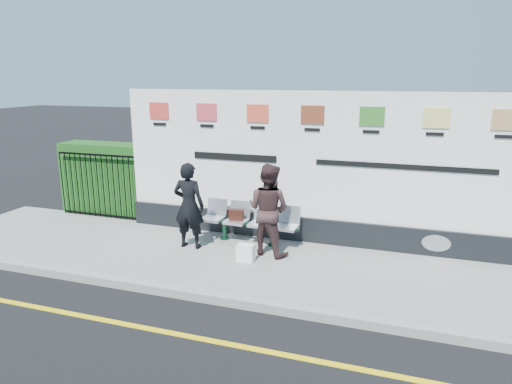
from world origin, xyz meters
TOP-DOWN VIEW (x-y plane):
  - ground at (0.00, 0.00)m, footprint 80.00×80.00m
  - pavement at (0.00, 2.50)m, footprint 14.00×3.00m
  - kerb at (0.00, 1.00)m, footprint 14.00×0.18m
  - yellow_line at (0.00, 0.00)m, footprint 14.00×0.10m
  - billboard at (0.50, 3.85)m, footprint 8.00×0.30m
  - hedge at (-4.58, 4.30)m, footprint 2.35×0.70m
  - railing at (-4.58, 3.85)m, footprint 2.05×0.06m
  - bench at (-0.66, 3.35)m, footprint 2.04×0.61m
  - woman_left at (-1.65, 2.73)m, footprint 0.63×0.43m
  - woman_right at (-0.10, 2.89)m, footprint 0.97×0.84m
  - handbag_brown at (-0.92, 3.36)m, footprint 0.30×0.15m
  - carrier_bag_white at (-0.38, 2.40)m, footprint 0.32×0.19m

SIDE VIEW (x-z plane):
  - ground at x=0.00m, z-range 0.00..0.00m
  - yellow_line at x=0.00m, z-range 0.00..0.01m
  - pavement at x=0.00m, z-range 0.00..0.12m
  - kerb at x=0.00m, z-range 0.00..0.14m
  - carrier_bag_white at x=-0.38m, z-range 0.12..0.44m
  - bench at x=-0.66m, z-range 0.12..0.55m
  - handbag_brown at x=-0.92m, z-range 0.55..0.78m
  - railing at x=-4.58m, z-range 0.12..1.66m
  - woman_left at x=-1.65m, z-range 0.12..1.81m
  - hedge at x=-4.58m, z-range 0.12..1.82m
  - woman_right at x=-0.10m, z-range 0.12..1.85m
  - billboard at x=0.50m, z-range -0.08..2.92m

